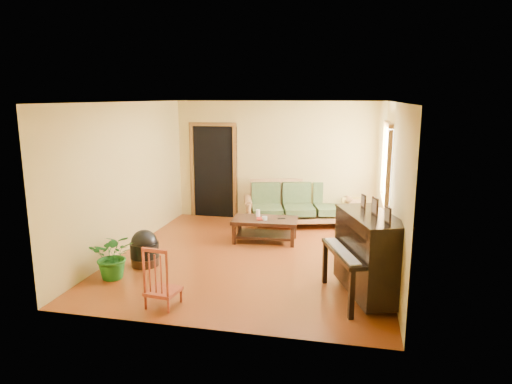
% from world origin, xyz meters
% --- Properties ---
extents(floor, '(5.00, 5.00, 0.00)m').
position_xyz_m(floor, '(0.00, 0.00, 0.00)').
color(floor, '#5D250C').
rests_on(floor, ground).
extents(doorway, '(1.08, 0.16, 2.05)m').
position_xyz_m(doorway, '(-1.45, 2.48, 1.02)').
color(doorway, black).
rests_on(doorway, floor).
extents(window, '(0.12, 1.36, 1.46)m').
position_xyz_m(window, '(2.21, 1.30, 1.50)').
color(window, white).
rests_on(window, right_wall).
extents(sofa, '(2.38, 1.49, 0.95)m').
position_xyz_m(sofa, '(0.53, 2.11, 0.47)').
color(sofa, brown).
rests_on(sofa, floor).
extents(coffee_table, '(1.25, 0.73, 0.44)m').
position_xyz_m(coffee_table, '(0.04, 0.92, 0.22)').
color(coffee_table, black).
rests_on(coffee_table, floor).
extents(armchair, '(1.09, 1.12, 0.88)m').
position_xyz_m(armchair, '(1.94, 0.36, 0.44)').
color(armchair, brown).
rests_on(armchair, floor).
extents(piano, '(1.19, 1.51, 1.17)m').
position_xyz_m(piano, '(1.88, -1.20, 0.58)').
color(piano, black).
rests_on(piano, floor).
extents(footstool, '(0.60, 0.60, 0.44)m').
position_xyz_m(footstool, '(-1.61, -0.72, 0.22)').
color(footstool, black).
rests_on(footstool, floor).
extents(red_chair, '(0.44, 0.47, 0.83)m').
position_xyz_m(red_chair, '(-0.72, -2.03, 0.42)').
color(red_chair, maroon).
rests_on(red_chair, floor).
extents(leaning_frame, '(0.48, 0.29, 0.63)m').
position_xyz_m(leaning_frame, '(1.65, 2.38, 0.32)').
color(leaning_frame, '#B4983C').
rests_on(leaning_frame, floor).
extents(ceramic_crock, '(0.23, 0.23, 0.26)m').
position_xyz_m(ceramic_crock, '(1.76, 2.22, 0.13)').
color(ceramic_crock, '#314693').
rests_on(ceramic_crock, floor).
extents(potted_plant, '(0.79, 0.74, 0.71)m').
position_xyz_m(potted_plant, '(-1.82, -1.32, 0.36)').
color(potted_plant, '#1A5B1A').
rests_on(potted_plant, floor).
extents(book, '(0.19, 0.23, 0.02)m').
position_xyz_m(book, '(-0.10, 0.86, 0.45)').
color(book, '#A62416').
rests_on(book, coffee_table).
extents(candle, '(0.09, 0.09, 0.13)m').
position_xyz_m(candle, '(-0.12, 1.06, 0.51)').
color(candle, white).
rests_on(candle, coffee_table).
extents(glass_jar, '(0.11, 0.11, 0.07)m').
position_xyz_m(glass_jar, '(0.05, 0.83, 0.47)').
color(glass_jar, white).
rests_on(glass_jar, coffee_table).
extents(remote, '(0.15, 0.09, 0.01)m').
position_xyz_m(remote, '(0.35, 0.98, 0.45)').
color(remote, black).
rests_on(remote, coffee_table).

